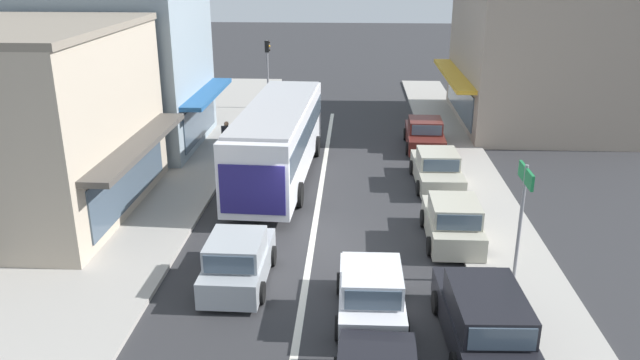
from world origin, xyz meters
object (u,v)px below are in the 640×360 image
Objects in this scene: directional_road_sign at (523,197)px; pedestrian_with_handbag_near at (227,136)px; parked_sedan_kerb_third at (437,170)px; hatchback_queue_gap_filler at (238,261)px; city_bus at (278,136)px; parked_hatchback_kerb_second at (453,222)px; traffic_light_downstreet at (268,63)px; parked_wagon_kerb_front at (484,319)px; parked_sedan_kerb_rear at (425,135)px; hatchback_adjacent_lane_trail at (371,294)px.

pedestrian_with_handbag_near is at bearing 133.69° from directional_road_sign.
directional_road_sign reaches higher than parked_sedan_kerb_third.
hatchback_queue_gap_filler reaches higher than parked_sedan_kerb_third.
city_bus is 2.96× the size of parked_hatchback_kerb_second.
parked_sedan_kerb_third is 8.41m from directional_road_sign.
traffic_light_downstreet reaches higher than parked_hatchback_kerb_second.
city_bus reaches higher than parked_hatchback_kerb_second.
city_bus is 2.40× the size of parked_wagon_kerb_front.
directional_road_sign is (1.29, -13.30, 2.01)m from parked_sedan_kerb_rear.
parked_wagon_kerb_front reaches higher than parked_sedan_kerb_third.
hatchback_queue_gap_filler is 7.01m from parked_wagon_kerb_front.
traffic_light_downstreet is at bearing 86.40° from pedestrian_with_handbag_near.
parked_sedan_kerb_rear is at bearing 95.52° from directional_road_sign.
parked_wagon_kerb_front is 25.54m from traffic_light_downstreet.
parked_sedan_kerb_third is (6.69, 8.61, -0.05)m from hatchback_queue_gap_filler.
pedestrian_with_handbag_near is (-9.17, 8.50, 0.36)m from parked_hatchback_kerb_second.
city_bus is at bearing 89.30° from hatchback_queue_gap_filler.
directional_road_sign is at bearing -46.72° from city_bus.
directional_road_sign is (1.31, -8.06, 2.01)m from parked_sedan_kerb_third.
parked_hatchback_kerb_second is 0.88× the size of traffic_light_downstreet.
parked_hatchback_kerb_second is 12.51m from pedestrian_with_handbag_near.
hatchback_adjacent_lane_trail and parked_hatchback_kerb_second have the same top height.
directional_road_sign is (4.22, 2.14, 1.97)m from hatchback_adjacent_lane_trail.
parked_sedan_kerb_third is 5.24m from parked_sedan_kerb_rear.
traffic_light_downstreet is at bearing 99.67° from city_bus.
pedestrian_with_handbag_near is (-9.08, 14.35, 0.32)m from parked_wagon_kerb_front.
city_bus reaches higher than hatchback_adjacent_lane_trail.
directional_road_sign is (10.00, -20.76, -0.18)m from traffic_light_downstreet.
parked_sedan_kerb_rear is (2.93, 15.45, -0.05)m from hatchback_adjacent_lane_trail.
parked_sedan_kerb_third is (2.91, 10.20, -0.05)m from hatchback_adjacent_lane_trail.
city_bus is 8.74m from parked_hatchback_kerb_second.
pedestrian_with_handbag_near reaches higher than hatchback_queue_gap_filler.
city_bus is at bearing -143.32° from parked_sedan_kerb_rear.
traffic_light_downstreet is 2.58× the size of pedestrian_with_handbag_near.
parked_sedan_kerb_third is (6.58, -0.32, -1.22)m from city_bus.
hatchback_adjacent_lane_trail is at bearing -64.25° from pedestrian_with_handbag_near.
pedestrian_with_handbag_near is (-0.61, -9.65, -1.79)m from traffic_light_downstreet.
parked_hatchback_kerb_second is at bearing -64.76° from traffic_light_downstreet.
directional_road_sign reaches higher than parked_hatchback_kerb_second.
parked_sedan_kerb_third is at bearing -18.14° from pedestrian_with_handbag_near.
traffic_light_downstreet is at bearing 109.44° from parked_wagon_kerb_front.
traffic_light_downstreet reaches higher than parked_sedan_kerb_third.
parked_hatchback_kerb_second is (6.45, -5.78, -1.17)m from city_bus.
directional_road_sign is at bearing -84.48° from parked_sedan_kerb_rear.
traffic_light_downstreet is at bearing 95.36° from hatchback_queue_gap_filler.
hatchback_adjacent_lane_trail is at bearing -75.83° from traffic_light_downstreet.
parked_sedan_kerb_rear is (6.72, 13.85, -0.05)m from hatchback_queue_gap_filler.
hatchback_queue_gap_filler is at bearing -176.10° from directional_road_sign.
hatchback_queue_gap_filler is 1.00× the size of hatchback_adjacent_lane_trail.
parked_hatchback_kerb_second is at bearing -41.86° from city_bus.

